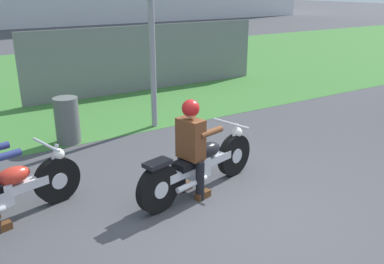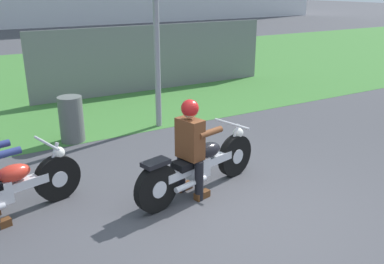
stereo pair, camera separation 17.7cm
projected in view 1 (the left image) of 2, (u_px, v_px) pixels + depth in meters
The scene contains 7 objects.
ground at pixel (240, 218), 5.36m from camera, with size 120.00×120.00×0.00m, color #424247.
grass_verge at pixel (48, 80), 13.06m from camera, with size 60.00×12.00×0.01m, color #3D7533.
motorcycle_lead at pixel (200, 166), 5.93m from camera, with size 2.20×0.82×0.89m.
rider_lead at pixel (192, 141), 5.68m from camera, with size 0.62×0.55×1.41m.
motorcycle_follow at pixel (1, 194), 5.15m from camera, with size 2.12×0.81×0.88m.
trash_can at pixel (67, 120), 7.78m from camera, with size 0.45×0.45×0.87m, color #595E5B.
fence_segment at pixel (149, 58), 11.65m from camera, with size 7.00×0.06×1.80m, color slate.
Camera 1 is at (-3.02, -3.63, 2.83)m, focal length 39.03 mm.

